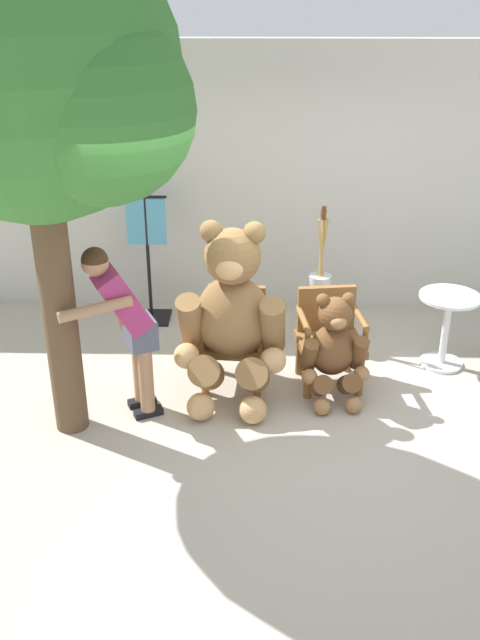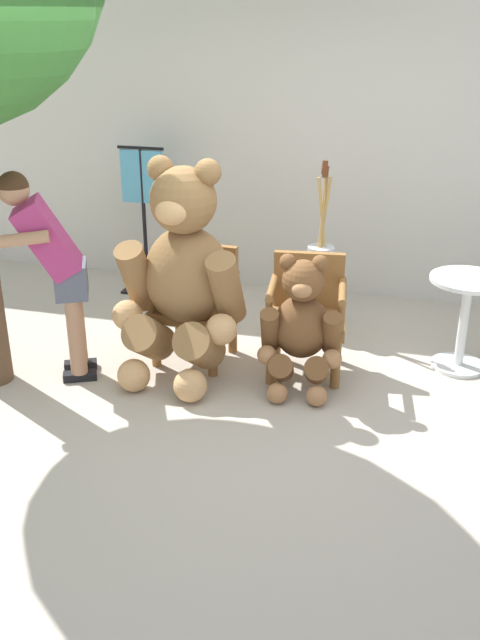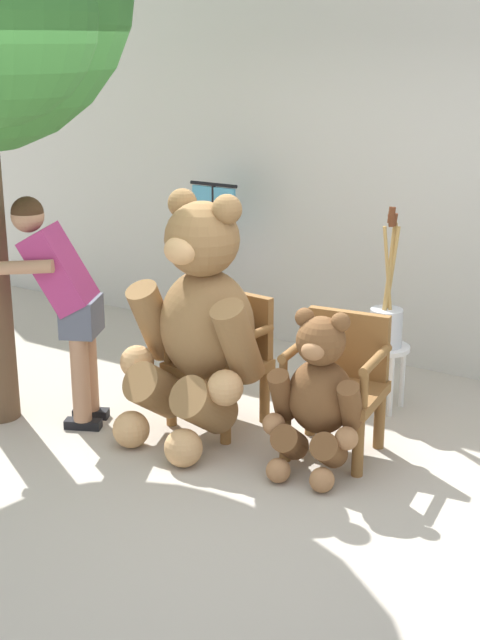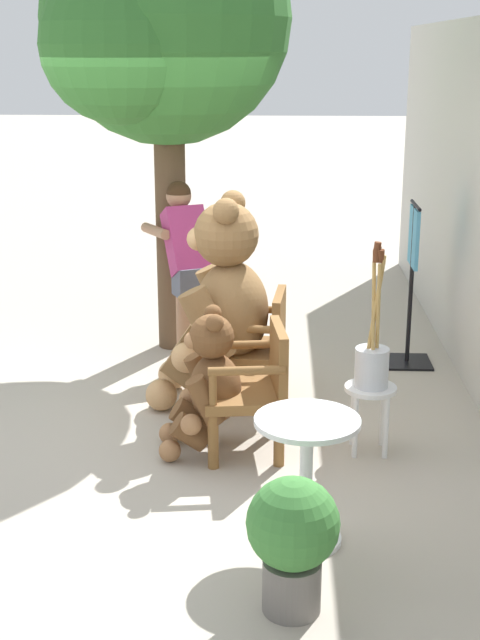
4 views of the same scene
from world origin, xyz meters
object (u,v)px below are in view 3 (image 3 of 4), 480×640
object	(u,v)px
wooden_chair_left	(224,356)
teddy_bear_large	(198,321)
person_visitor	(62,292)
teddy_bear_small	(318,394)
clothing_display_stand	(214,261)
white_stool	(384,360)
brush_bucket	(387,318)
wooden_chair_right	(338,381)

from	to	relation	value
wooden_chair_left	teddy_bear_large	world-z (taller)	teddy_bear_large
wooden_chair_left	person_visitor	world-z (taller)	person_visitor
teddy_bear_small	clothing_display_stand	xyz separation A→B (m)	(-1.79, 1.55, 0.24)
white_stool	brush_bucket	bearing A→B (deg)	86.47
teddy_bear_small	brush_bucket	xyz separation A→B (m)	(-0.04, 1.06, 0.18)
teddy_bear_large	clothing_display_stand	distance (m)	1.78
teddy_bear_large	white_stool	distance (m)	1.39
teddy_bear_large	clothing_display_stand	size ratio (longest dim) A/B	1.16
brush_bucket	teddy_bear_small	bearing A→B (deg)	-87.68
teddy_bear_large	wooden_chair_left	bearing A→B (deg)	87.33
wooden_chair_left	wooden_chair_right	distance (m)	0.84
teddy_bear_large	teddy_bear_small	size ratio (longest dim) A/B	1.61
wooden_chair_right	brush_bucket	size ratio (longest dim) A/B	0.90
wooden_chair_left	wooden_chair_right	size ratio (longest dim) A/B	1.00
white_stool	teddy_bear_small	bearing A→B (deg)	-87.68
person_visitor	white_stool	distance (m)	2.22
wooden_chair_right	person_visitor	size ratio (longest dim) A/B	0.57
wooden_chair_left	teddy_bear_small	size ratio (longest dim) A/B	0.88
teddy_bear_small	brush_bucket	world-z (taller)	brush_bucket
teddy_bear_small	brush_bucket	distance (m)	1.08
wooden_chair_left	brush_bucket	xyz separation A→B (m)	(0.81, 0.77, 0.20)
wooden_chair_left	teddy_bear_large	distance (m)	0.41
brush_bucket	wooden_chair_left	bearing A→B (deg)	-136.61
white_stool	clothing_display_stand	world-z (taller)	clothing_display_stand
wooden_chair_right	brush_bucket	world-z (taller)	brush_bucket
brush_bucket	person_visitor	bearing A→B (deg)	-140.93
wooden_chair_right	clothing_display_stand	distance (m)	2.19
wooden_chair_right	person_visitor	xyz separation A→B (m)	(-1.70, -0.58, 0.44)
wooden_chair_right	clothing_display_stand	xyz separation A→B (m)	(-1.78, 1.26, 0.26)
teddy_bear_large	white_stool	xyz separation A→B (m)	(0.83, 1.03, -0.42)
person_visitor	brush_bucket	distance (m)	2.16
teddy_bear_small	clothing_display_stand	size ratio (longest dim) A/B	0.72
wooden_chair_right	person_visitor	distance (m)	1.85
person_visitor	brush_bucket	bearing A→B (deg)	39.07
wooden_chair_left	person_visitor	bearing A→B (deg)	-145.59
teddy_bear_small	clothing_display_stand	distance (m)	2.38
wooden_chair_right	teddy_bear_large	world-z (taller)	teddy_bear_large
clothing_display_stand	teddy_bear_small	bearing A→B (deg)	-40.96
teddy_bear_large	wooden_chair_right	bearing A→B (deg)	17.29
wooden_chair_right	teddy_bear_small	distance (m)	0.29
person_visitor	clothing_display_stand	bearing A→B (deg)	92.46
teddy_bear_large	brush_bucket	xyz separation A→B (m)	(0.83, 1.03, -0.11)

